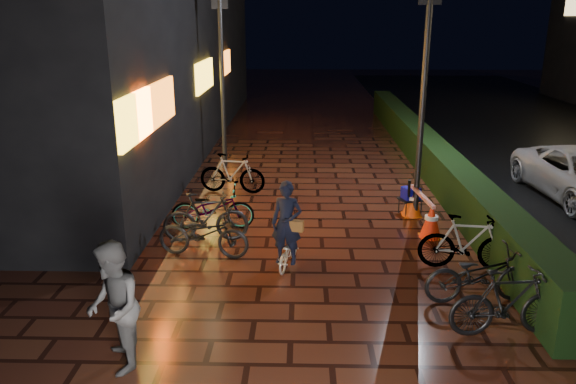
{
  "coord_description": "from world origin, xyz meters",
  "views": [
    {
      "loc": [
        -0.41,
        -8.55,
        4.38
      ],
      "look_at": [
        -0.68,
        1.84,
        1.1
      ],
      "focal_mm": 35.0,
      "sensor_mm": 36.0,
      "label": 1
    }
  ],
  "objects_px": {
    "traffic_barrier": "(421,210)",
    "cart_assembly": "(411,195)",
    "bystander_person": "(114,308)",
    "cyclist": "(287,236)"
  },
  "relations": [
    {
      "from": "bystander_person",
      "to": "traffic_barrier",
      "type": "distance_m",
      "value": 7.26
    },
    {
      "from": "bystander_person",
      "to": "traffic_barrier",
      "type": "xyz_separation_m",
      "value": [
        4.94,
        5.29,
        -0.52
      ]
    },
    {
      "from": "bystander_person",
      "to": "cart_assembly",
      "type": "distance_m",
      "value": 7.74
    },
    {
      "from": "bystander_person",
      "to": "cart_assembly",
      "type": "height_order",
      "value": "bystander_person"
    },
    {
      "from": "cyclist",
      "to": "traffic_barrier",
      "type": "bearing_deg",
      "value": 37.31
    },
    {
      "from": "traffic_barrier",
      "to": "cart_assembly",
      "type": "relative_size",
      "value": 1.92
    },
    {
      "from": "cart_assembly",
      "to": "bystander_person",
      "type": "bearing_deg",
      "value": -128.78
    },
    {
      "from": "bystander_person",
      "to": "cyclist",
      "type": "bearing_deg",
      "value": 125.74
    },
    {
      "from": "bystander_person",
      "to": "traffic_barrier",
      "type": "relative_size",
      "value": 0.98
    },
    {
      "from": "traffic_barrier",
      "to": "cart_assembly",
      "type": "height_order",
      "value": "cart_assembly"
    }
  ]
}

